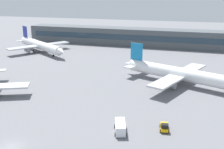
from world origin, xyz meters
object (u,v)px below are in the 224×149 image
Objects in this scene: baggage_tug_yellow at (164,127)px; service_van_white at (120,127)px; airplane_mid at (184,75)px; airplane_far at (40,45)px.

service_van_white is (-8.48, -3.28, 0.31)m from baggage_tug_yellow.
baggage_tug_yellow is 9.10m from service_van_white.
airplane_mid reaches higher than baggage_tug_yellow.
airplane_mid is 73.13m from airplane_far.
airplane_mid is at bearing 85.94° from baggage_tug_yellow.
service_van_white reaches higher than baggage_tug_yellow.
baggage_tug_yellow is 0.68× the size of service_van_white.
airplane_mid reaches higher than airplane_far.
airplane_far is 6.87× the size of service_van_white.
airplane_far is 88.15m from baggage_tug_yellow.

